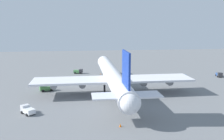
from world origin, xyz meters
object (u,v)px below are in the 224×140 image
pushback_tractor (46,88)px  safety_cone_tail (120,125)px  cargo_airplane (112,76)px  catering_truck (219,75)px  maintenance_van (78,71)px  cargo_container_fore (183,77)px  safety_cone_nose (101,74)px  cargo_loader (28,110)px

pushback_tractor → safety_cone_tail: 42.94m
pushback_tractor → safety_cone_tail: size_ratio=6.64×
cargo_airplane → safety_cone_tail: 32.60m
catering_truck → maintenance_van: bearing=76.1°
cargo_container_fore → safety_cone_nose: (15.11, 37.31, -0.61)m
cargo_container_fore → catering_truck: bearing=-83.7°
pushback_tractor → catering_truck: 81.18m
catering_truck → safety_cone_nose: bearing=77.0°
maintenance_van → pushback_tractor: 34.65m
cargo_loader → cargo_airplane: bearing=-53.8°
cargo_loader → cargo_container_fore: size_ratio=1.38×
safety_cone_nose → cargo_loader: bearing=154.4°
maintenance_van → cargo_airplane: bearing=-161.0°
cargo_loader → pushback_tractor: bearing=-4.8°
cargo_airplane → cargo_loader: 33.63m
catering_truck → cargo_loader: bearing=116.0°
maintenance_van → cargo_container_fore: size_ratio=1.31×
maintenance_van → cargo_loader: bearing=166.0°
catering_truck → safety_cone_nose: 57.85m
cargo_airplane → catering_truck: (20.22, -54.79, -5.14)m
cargo_airplane → catering_truck: bearing=-69.7°
catering_truck → safety_cone_tail: 77.25m
maintenance_van → catering_truck: (-16.66, -67.50, -0.10)m
catering_truck → safety_cone_tail: bearing=132.5°
cargo_loader → safety_cone_tail: 27.66m
maintenance_van → safety_cone_nose: maintenance_van is taller
maintenance_van → safety_cone_tail: 69.70m
cargo_container_fore → safety_cone_tail: bearing=142.9°
cargo_container_fore → safety_cone_tail: size_ratio=4.36×
maintenance_van → pushback_tractor: size_ratio=0.86×
safety_cone_nose → catering_truck: bearing=-103.0°
catering_truck → safety_cone_tail: size_ratio=6.71×
cargo_airplane → pushback_tractor: bearing=79.9°
cargo_airplane → catering_truck: cargo_airplane is taller
safety_cone_nose → safety_cone_tail: bearing=179.5°
maintenance_van → cargo_loader: (-56.50, 14.13, -0.03)m
cargo_airplane → pushback_tractor: size_ratio=12.95×
cargo_loader → cargo_container_fore: (37.72, -62.58, -0.24)m
cargo_loader → safety_cone_nose: 58.57m
cargo_container_fore → safety_cone_tail: cargo_container_fore is taller
cargo_airplane → pushback_tractor: (4.42, 24.84, -4.96)m
maintenance_van → cargo_loader: size_ratio=0.95×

